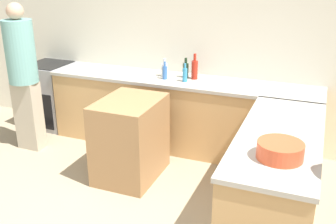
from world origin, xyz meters
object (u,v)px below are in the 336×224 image
at_px(vinegar_bottle_clear, 164,69).
at_px(hot_sauce_bottle, 195,69).
at_px(island_table, 130,139).
at_px(wine_bottle_dark, 186,70).
at_px(person_by_range, 23,73).
at_px(mixing_bowl, 280,150).
at_px(range_oven, 51,95).
at_px(dish_soap_bottle, 185,74).
at_px(water_bottle_blue, 165,72).

bearing_deg(vinegar_bottle_clear, hot_sauce_bottle, 4.85).
bearing_deg(island_table, wine_bottle_dark, 74.20).
distance_m(wine_bottle_dark, hot_sauce_bottle, 0.13).
xyz_separation_m(wine_bottle_dark, person_by_range, (-1.83, -0.84, -0.01)).
distance_m(mixing_bowl, vinegar_bottle_clear, 2.41).
relative_size(range_oven, dish_soap_bottle, 4.14).
bearing_deg(person_by_range, hot_sauce_bottle, 22.79).
distance_m(range_oven, vinegar_bottle_clear, 1.87).
xyz_separation_m(wine_bottle_dark, water_bottle_blue, (-0.22, -0.16, -0.01)).
xyz_separation_m(mixing_bowl, dish_soap_bottle, (-1.32, 1.64, 0.03)).
bearing_deg(person_by_range, water_bottle_blue, 22.73).
distance_m(dish_soap_bottle, person_by_range, 1.99).
relative_size(island_table, vinegar_bottle_clear, 3.86).
xyz_separation_m(island_table, wine_bottle_dark, (0.29, 1.01, 0.57)).
distance_m(hot_sauce_bottle, person_by_range, 2.11).
xyz_separation_m(mixing_bowl, hot_sauce_bottle, (-1.25, 1.79, 0.06)).
xyz_separation_m(mixing_bowl, vinegar_bottle_clear, (-1.64, 1.76, 0.03)).
bearing_deg(wine_bottle_dark, mixing_bowl, -52.84).
bearing_deg(range_oven, wine_bottle_dark, 2.43).
bearing_deg(mixing_bowl, water_bottle_blue, 133.95).
relative_size(mixing_bowl, vinegar_bottle_clear, 1.47).
bearing_deg(wine_bottle_dark, hot_sauce_bottle, -8.01).
bearing_deg(person_by_range, range_oven, 106.75).
height_order(mixing_bowl, wine_bottle_dark, wine_bottle_dark).
distance_m(range_oven, person_by_range, 0.95).
xyz_separation_m(dish_soap_bottle, hot_sauce_bottle, (0.07, 0.16, 0.04)).
bearing_deg(wine_bottle_dark, vinegar_bottle_clear, -169.33).
bearing_deg(person_by_range, island_table, -6.35).
height_order(range_oven, person_by_range, person_by_range).
bearing_deg(range_oven, dish_soap_bottle, -2.36).
bearing_deg(water_bottle_blue, mixing_bowl, -46.05).
bearing_deg(dish_soap_bottle, person_by_range, -160.58).
height_order(water_bottle_blue, person_by_range, person_by_range).
xyz_separation_m(island_table, water_bottle_blue, (0.07, 0.85, 0.56)).
relative_size(island_table, wine_bottle_dark, 3.56).
distance_m(dish_soap_bottle, water_bottle_blue, 0.27).
bearing_deg(range_oven, water_bottle_blue, -2.33).
distance_m(range_oven, mixing_bowl, 3.87).
bearing_deg(mixing_bowl, hot_sauce_bottle, 124.88).
bearing_deg(island_table, hot_sauce_bottle, 67.63).
relative_size(water_bottle_blue, person_by_range, 0.12).
height_order(wine_bottle_dark, vinegar_bottle_clear, wine_bottle_dark).
bearing_deg(hot_sauce_bottle, wine_bottle_dark, 171.99).
distance_m(wine_bottle_dark, dish_soap_bottle, 0.18).
height_order(range_oven, island_table, range_oven).
bearing_deg(vinegar_bottle_clear, wine_bottle_dark, 10.67).
bearing_deg(vinegar_bottle_clear, dish_soap_bottle, -21.22).
relative_size(mixing_bowl, hot_sauce_bottle, 1.08).
relative_size(range_oven, island_table, 1.03).
xyz_separation_m(mixing_bowl, water_bottle_blue, (-1.59, 1.65, 0.02)).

